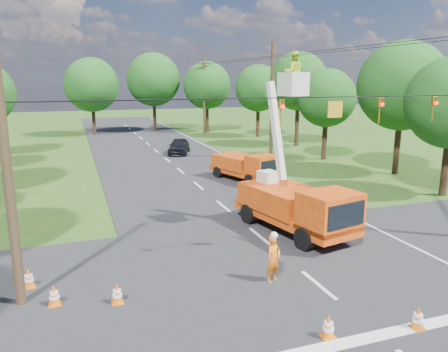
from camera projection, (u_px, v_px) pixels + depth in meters
name	position (u px, v px, depth m)	size (l,w,h in m)	color
ground	(181.00, 171.00, 33.41)	(140.00, 140.00, 0.00)	#265118
road_main	(181.00, 171.00, 33.41)	(12.00, 100.00, 0.06)	black
road_cross	(291.00, 263.00, 16.82)	(56.00, 10.00, 0.07)	black
stop_bar	(379.00, 337.00, 12.02)	(9.00, 0.45, 0.02)	silver
edge_line	(248.00, 167.00, 35.20)	(0.12, 90.00, 0.02)	silver
bucket_truck	(296.00, 197.00, 19.82)	(3.64, 6.70, 8.12)	#EB5810
second_truck	(246.00, 166.00, 30.19)	(3.62, 5.68, 2.00)	#EB5810
ground_worker	(273.00, 259.00, 15.12)	(0.62, 0.40, 1.69)	orange
distant_car	(179.00, 146.00, 41.10)	(1.72, 4.28, 1.46)	black
traffic_cone_0	(328.00, 326.00, 11.89)	(0.38, 0.38, 0.71)	orange
traffic_cone_1	(418.00, 318.00, 12.31)	(0.38, 0.38, 0.71)	orange
traffic_cone_2	(258.00, 212.00, 22.01)	(0.38, 0.38, 0.71)	orange
traffic_cone_3	(117.00, 293.00, 13.71)	(0.38, 0.38, 0.71)	orange
traffic_cone_4	(54.00, 295.00, 13.60)	(0.38, 0.38, 0.71)	orange
traffic_cone_5	(29.00, 278.00, 14.76)	(0.38, 0.38, 0.71)	orange
traffic_cone_6	(256.00, 173.00, 31.22)	(0.38, 0.38, 0.71)	orange
pole_right_mid	(272.00, 101.00, 36.86)	(1.80, 0.30, 10.00)	#4C3823
pole_right_far	(204.00, 93.00, 55.29)	(1.80, 0.30, 10.00)	#4C3823
pole_left	(6.00, 164.00, 12.79)	(0.30, 0.30, 9.00)	#4C3823
signal_span	(350.00, 108.00, 16.24)	(18.00, 0.29, 1.07)	black
tree_right_b	(402.00, 86.00, 31.28)	(6.40, 6.40, 9.65)	#382616
tree_right_c	(327.00, 98.00, 37.40)	(5.00, 5.00, 7.83)	#382616
tree_right_d	(298.00, 81.00, 44.99)	(6.00, 6.00, 9.70)	#382616
tree_right_e	(258.00, 88.00, 52.23)	(5.60, 5.60, 8.63)	#382616
tree_far_a	(92.00, 85.00, 53.50)	(6.60, 6.60, 9.50)	#382616
tree_far_b	(153.00, 80.00, 57.77)	(7.00, 7.00, 10.32)	#382616
tree_far_c	(207.00, 85.00, 57.25)	(6.20, 6.20, 9.18)	#382616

